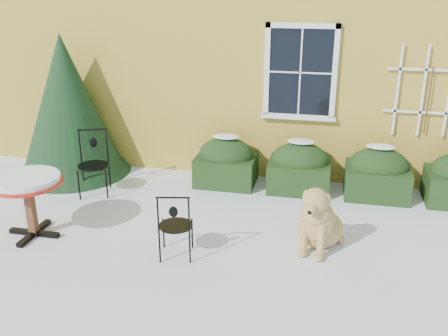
% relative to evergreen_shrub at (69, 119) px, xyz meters
% --- Properties ---
extents(ground, '(80.00, 80.00, 0.00)m').
position_rel_evergreen_shrub_xyz_m(ground, '(3.26, -2.50, -1.04)').
color(ground, white).
rests_on(ground, ground).
extents(hedge_row, '(4.95, 0.80, 0.91)m').
position_rel_evergreen_shrub_xyz_m(hedge_row, '(4.91, 0.05, -0.64)').
color(hedge_row, black).
rests_on(hedge_row, ground).
extents(evergreen_shrub, '(2.13, 2.13, 2.58)m').
position_rel_evergreen_shrub_xyz_m(evergreen_shrub, '(0.00, 0.00, 0.00)').
color(evergreen_shrub, black).
rests_on(evergreen_shrub, ground).
extents(bistro_table, '(0.98, 0.98, 0.91)m').
position_rel_evergreen_shrub_xyz_m(bistro_table, '(0.65, -2.43, -0.28)').
color(bistro_table, black).
rests_on(bistro_table, ground).
extents(patio_chair_near, '(0.49, 0.49, 0.94)m').
position_rel_evergreen_shrub_xyz_m(patio_chair_near, '(2.84, -2.56, -0.57)').
color(patio_chair_near, black).
rests_on(patio_chair_near, ground).
extents(patio_chair_far, '(0.61, 0.61, 1.09)m').
position_rel_evergreen_shrub_xyz_m(patio_chair_far, '(0.84, -0.82, -0.50)').
color(patio_chair_far, black).
rests_on(patio_chair_far, ground).
extents(dog, '(0.77, 1.05, 1.00)m').
position_rel_evergreen_shrub_xyz_m(dog, '(4.65, -1.94, -0.64)').
color(dog, tan).
rests_on(dog, ground).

